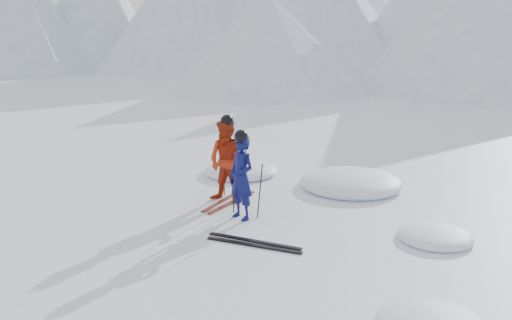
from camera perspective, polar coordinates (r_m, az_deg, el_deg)
The scene contains 12 objects.
ground at distance 9.36m, azimuth 5.66°, elevation -8.47°, with size 160.00×160.00×0.00m, color white.
skier_blue at distance 10.14m, azimuth -1.56°, elevation -1.88°, with size 0.59×0.38×1.61m, color #0C0F4A.
skier_red at distance 11.13m, azimuth -3.03°, elevation -0.17°, with size 0.84×0.66×1.73m, color #AB280D.
pole_blue_left at distance 10.51m, azimuth -2.31°, elevation -2.85°, with size 0.02×0.02×1.07m, color black.
pole_blue_right at distance 10.26m, azimuth 0.42°, elevation -3.25°, with size 0.02×0.02×1.07m, color black.
pole_red_left at distance 11.57m, azimuth -3.34°, elevation -1.11°, with size 0.02×0.02×1.16m, color black.
pole_red_right at distance 11.13m, azimuth -1.33°, elevation -1.69°, with size 0.02×0.02×1.16m, color black.
ski_worn_left at distance 11.43m, azimuth -3.44°, elevation -4.23°, with size 0.09×1.70×0.03m, color black.
ski_worn_right at distance 11.29m, azimuth -2.51°, elevation -4.46°, with size 0.09×1.70×0.03m, color black.
ski_loose_a at distance 9.27m, azimuth -0.17°, elevation -8.54°, with size 0.09×1.70×0.03m, color black.
ski_loose_b at distance 9.10m, azimuth -0.25°, elevation -8.96°, with size 0.09×1.70×0.03m, color black.
snow_lumps at distance 11.88m, azimuth 7.56°, elevation -3.73°, with size 8.00×6.73×0.51m.
Camera 1 is at (4.52, -7.41, 3.49)m, focal length 38.00 mm.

